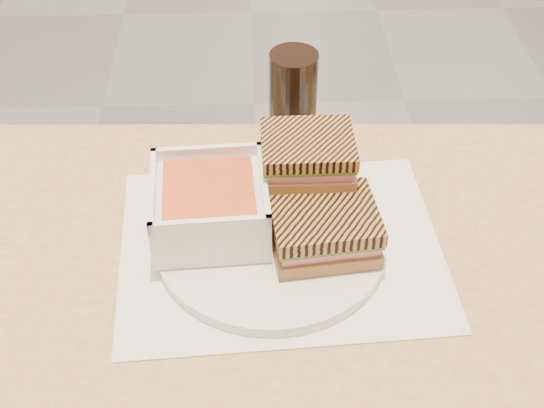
{
  "coord_description": "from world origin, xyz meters",
  "views": [
    {
      "loc": [
        -0.01,
        -2.58,
        1.36
      ],
      "look_at": [
        0.01,
        -2.0,
        0.82
      ],
      "focal_mm": 47.1,
      "sensor_mm": 36.0,
      "label": 1
    }
  ],
  "objects_px": {
    "main_table": "(137,381)",
    "plate": "(271,241)",
    "soup_bowl": "(210,207)",
    "panini_lower": "(324,227)",
    "cola_glass": "(293,99)"
  },
  "relations": [
    {
      "from": "soup_bowl",
      "to": "main_table",
      "type": "bearing_deg",
      "value": -126.64
    },
    {
      "from": "cola_glass",
      "to": "plate",
      "type": "bearing_deg",
      "value": -100.1
    },
    {
      "from": "panini_lower",
      "to": "cola_glass",
      "type": "distance_m",
      "value": 0.22
    },
    {
      "from": "panini_lower",
      "to": "main_table",
      "type": "bearing_deg",
      "value": -157.84
    },
    {
      "from": "main_table",
      "to": "panini_lower",
      "type": "bearing_deg",
      "value": 22.16
    },
    {
      "from": "soup_bowl",
      "to": "panini_lower",
      "type": "height_order",
      "value": "soup_bowl"
    },
    {
      "from": "cola_glass",
      "to": "soup_bowl",
      "type": "bearing_deg",
      "value": -120.01
    },
    {
      "from": "plate",
      "to": "panini_lower",
      "type": "height_order",
      "value": "panini_lower"
    },
    {
      "from": "main_table",
      "to": "cola_glass",
      "type": "xyz_separation_m",
      "value": [
        0.2,
        0.31,
        0.18
      ]
    },
    {
      "from": "main_table",
      "to": "plate",
      "type": "relative_size",
      "value": 4.55
    },
    {
      "from": "panini_lower",
      "to": "cola_glass",
      "type": "bearing_deg",
      "value": 95.9
    },
    {
      "from": "soup_bowl",
      "to": "panini_lower",
      "type": "distance_m",
      "value": 0.13
    },
    {
      "from": "plate",
      "to": "cola_glass",
      "type": "height_order",
      "value": "cola_glass"
    },
    {
      "from": "panini_lower",
      "to": "cola_glass",
      "type": "relative_size",
      "value": 0.94
    },
    {
      "from": "main_table",
      "to": "soup_bowl",
      "type": "bearing_deg",
      "value": 53.36
    }
  ]
}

